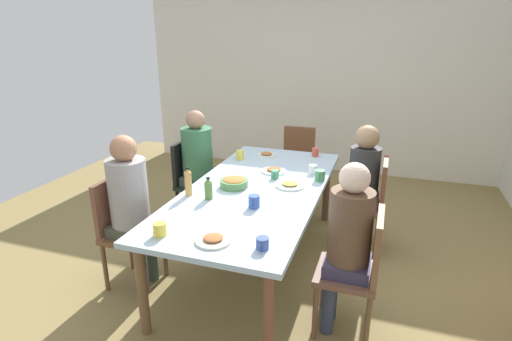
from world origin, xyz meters
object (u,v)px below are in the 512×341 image
at_px(dining_table, 256,194).
at_px(person_0, 130,200).
at_px(chair_2, 297,160).
at_px(person_3, 348,235).
at_px(chair_3, 359,266).
at_px(cup_5, 320,176).
at_px(cup_3, 240,155).
at_px(cup_0, 160,229).
at_px(plate_0, 290,185).
at_px(bowl_0, 234,182).
at_px(cup_6, 315,152).
at_px(cup_4, 313,169).
at_px(person_1, 198,158).
at_px(plate_2, 266,155).
at_px(cup_7, 254,202).
at_px(plate_3, 274,170).
at_px(cup_1, 262,244).
at_px(bottle_1, 208,189).
at_px(plate_1, 213,239).
at_px(chair_0, 124,226).
at_px(bottle_0, 188,182).
at_px(person_4, 362,177).
at_px(chair_1, 192,178).
at_px(cup_2, 275,174).
at_px(chair_4, 370,200).

height_order(dining_table, person_0, person_0).
xyz_separation_m(chair_2, person_3, (2.15, 0.83, 0.21)).
distance_m(chair_3, cup_5, 1.05).
bearing_deg(person_0, cup_3, 161.41).
bearing_deg(cup_0, plate_0, 152.32).
relative_size(bowl_0, cup_0, 1.94).
bearing_deg(cup_6, cup_4, 8.20).
distance_m(person_0, person_1, 1.18).
bearing_deg(plate_2, cup_7, 13.11).
xyz_separation_m(person_0, cup_4, (-1.09, 1.22, 0.03)).
relative_size(plate_3, cup_1, 2.07).
bearing_deg(bottle_1, plate_1, 27.28).
bearing_deg(cup_6, bowl_0, -24.06).
bearing_deg(person_3, person_0, -90.00).
relative_size(person_0, cup_7, 10.47).
height_order(chair_0, cup_1, chair_0).
xyz_separation_m(plate_2, bowl_0, (0.95, 0.00, 0.03)).
distance_m(plate_1, cup_1, 0.32).
height_order(chair_0, bottle_1, bottle_1).
distance_m(person_3, bottle_0, 1.32).
bearing_deg(dining_table, chair_3, 57.43).
xyz_separation_m(cup_0, cup_7, (-0.61, 0.43, 0.00)).
bearing_deg(cup_3, chair_3, 46.16).
relative_size(plate_2, cup_0, 1.75).
bearing_deg(person_4, cup_0, -35.82).
distance_m(chair_1, cup_2, 1.10).
height_order(person_4, cup_0, person_4).
height_order(chair_2, cup_0, chair_2).
distance_m(chair_0, cup_0, 0.78).
bearing_deg(bottle_0, person_1, -157.90).
height_order(person_4, cup_6, person_4).
height_order(person_1, cup_6, person_1).
xyz_separation_m(chair_4, cup_0, (1.59, -1.24, 0.27)).
relative_size(person_0, cup_6, 11.76).
bearing_deg(cup_5, plate_3, -102.26).
bearing_deg(cup_3, cup_6, 116.37).
distance_m(chair_3, person_4, 1.20).
bearing_deg(plate_3, bottle_1, -21.39).
bearing_deg(cup_7, chair_0, -79.42).
distance_m(dining_table, person_4, 1.02).
bearing_deg(plate_3, person_3, 38.17).
bearing_deg(cup_0, cup_3, -177.04).
xyz_separation_m(chair_2, cup_0, (2.56, -0.32, 0.27)).
xyz_separation_m(chair_0, cup_0, (0.41, 0.61, 0.27)).
bearing_deg(cup_3, plate_1, 15.11).
relative_size(plate_0, cup_0, 2.06).
xyz_separation_m(person_1, plate_0, (0.48, 1.10, 0.01)).
distance_m(chair_4, plate_2, 1.17).
bearing_deg(plate_3, chair_2, -178.29).
distance_m(chair_1, cup_7, 1.46).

